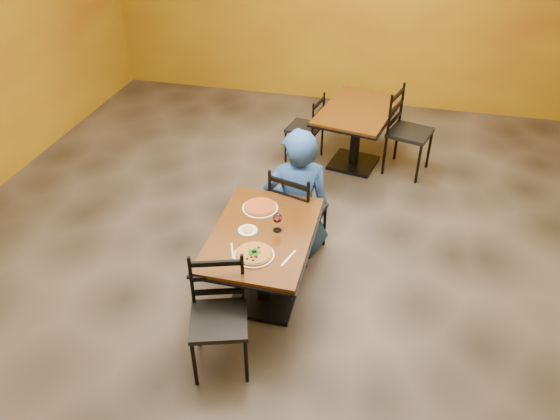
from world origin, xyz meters
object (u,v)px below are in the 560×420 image
(table_main, at_px, (263,251))
(plate_far, at_px, (260,208))
(chair_main_near, at_px, (219,321))
(diner, at_px, (297,192))
(plate_main, at_px, (254,255))
(wine_glass, at_px, (277,221))
(pizza_far, at_px, (260,207))
(chair_main_far, at_px, (298,210))
(table_second, at_px, (357,124))
(chair_second_right, at_px, (410,133))
(chair_second_left, at_px, (304,128))
(pizza_main, at_px, (254,253))
(side_plate, at_px, (248,230))

(table_main, xyz_separation_m, plate_far, (-0.11, 0.32, 0.20))
(chair_main_near, xyz_separation_m, diner, (0.26, 1.53, 0.19))
(plate_main, bearing_deg, wine_glass, 74.85)
(pizza_far, bearing_deg, chair_main_far, 60.65)
(table_second, xyz_separation_m, chair_second_right, (0.63, 0.00, -0.05))
(chair_main_near, distance_m, plate_far, 1.10)
(diner, relative_size, plate_main, 4.21)
(wine_glass, bearing_deg, chair_main_near, -107.05)
(table_main, distance_m, chair_main_far, 0.77)
(chair_main_near, distance_m, plate_main, 0.56)
(chair_main_near, relative_size, chair_second_left, 1.08)
(table_main, relative_size, chair_main_far, 1.29)
(table_main, relative_size, chair_second_left, 1.44)
(chair_main_near, bearing_deg, chair_second_left, 72.77)
(chair_main_near, height_order, chair_second_left, chair_main_near)
(chair_second_right, relative_size, plate_far, 3.28)
(chair_main_far, height_order, plate_far, chair_main_far)
(table_main, distance_m, diner, 0.80)
(chair_second_left, distance_m, diner, 1.81)
(chair_main_far, xyz_separation_m, plate_far, (-0.25, -0.44, 0.28))
(pizza_main, bearing_deg, pizza_far, 101.25)
(plate_far, xyz_separation_m, wine_glass, (0.22, -0.26, 0.08))
(plate_far, distance_m, wine_glass, 0.35)
(chair_second_right, relative_size, plate_main, 3.28)
(chair_main_far, bearing_deg, plate_far, 76.80)
(table_main, xyz_separation_m, pizza_main, (0.02, -0.30, 0.21))
(table_second, distance_m, chair_main_far, 1.83)
(wine_glass, bearing_deg, side_plate, -164.27)
(plate_far, height_order, side_plate, same)
(plate_main, distance_m, pizza_far, 0.63)
(chair_main_far, distance_m, diner, 0.18)
(pizza_main, relative_size, pizza_far, 1.01)
(table_second, relative_size, chair_main_far, 1.39)
(pizza_main, bearing_deg, diner, 84.48)
(chair_main_near, distance_m, chair_second_left, 3.30)
(chair_main_far, xyz_separation_m, pizza_far, (-0.25, -0.44, 0.29))
(pizza_main, distance_m, plate_far, 0.63)
(table_second, bearing_deg, chair_main_far, -100.29)
(chair_main_far, height_order, chair_second_right, chair_second_right)
(table_second, relative_size, chair_second_right, 1.31)
(chair_main_far, bearing_deg, side_plate, 87.33)
(plate_far, bearing_deg, chair_second_right, 61.71)
(plate_main, bearing_deg, chair_main_far, 83.25)
(chair_second_right, height_order, diner, diner)
(diner, relative_size, pizza_main, 4.60)
(plate_main, xyz_separation_m, wine_glass, (0.09, 0.35, 0.08))
(chair_second_right, height_order, side_plate, chair_second_right)
(wine_glass, bearing_deg, plate_far, 129.57)
(diner, bearing_deg, chair_main_near, 62.10)
(chair_main_far, relative_size, chair_second_right, 0.94)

